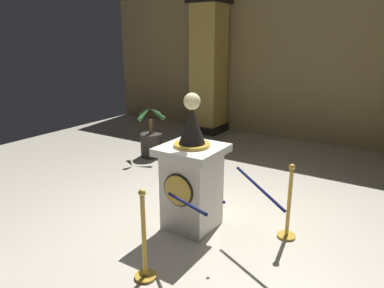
# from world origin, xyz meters

# --- Properties ---
(ground_plane) EXTENTS (12.17, 12.17, 0.00)m
(ground_plane) POSITION_xyz_m (0.00, 0.00, 0.00)
(ground_plane) COLOR beige
(back_wall) EXTENTS (12.17, 0.16, 3.68)m
(back_wall) POSITION_xyz_m (0.00, 5.17, 1.84)
(back_wall) COLOR tan
(back_wall) RESTS_ON ground_plane
(pedestal_clock) EXTENTS (0.79, 0.79, 1.85)m
(pedestal_clock) POSITION_xyz_m (-0.01, -0.12, 0.72)
(pedestal_clock) COLOR silver
(pedestal_clock) RESTS_ON ground_plane
(stanchion_near) EXTENTS (0.24, 0.24, 1.04)m
(stanchion_near) POSITION_xyz_m (0.17, -1.33, 0.37)
(stanchion_near) COLOR gold
(stanchion_near) RESTS_ON ground_plane
(stanchion_far) EXTENTS (0.24, 0.24, 1.02)m
(stanchion_far) POSITION_xyz_m (1.19, 0.31, 0.35)
(stanchion_far) COLOR gold
(stanchion_far) RESTS_ON ground_plane
(velvet_rope) EXTENTS (1.35, 1.36, 0.22)m
(velvet_rope) POSITION_xyz_m (0.68, -0.51, 0.79)
(velvet_rope) COLOR #141947
(column_left) EXTENTS (0.92, 0.92, 3.53)m
(column_left) POSITION_xyz_m (-2.51, 4.58, 1.75)
(column_left) COLOR black
(column_left) RESTS_ON ground_plane
(potted_palm_left) EXTENTS (0.74, 0.74, 1.13)m
(potted_palm_left) POSITION_xyz_m (-2.42, 1.96, 0.35)
(potted_palm_left) COLOR #2D2823
(potted_palm_left) RESTS_ON ground_plane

